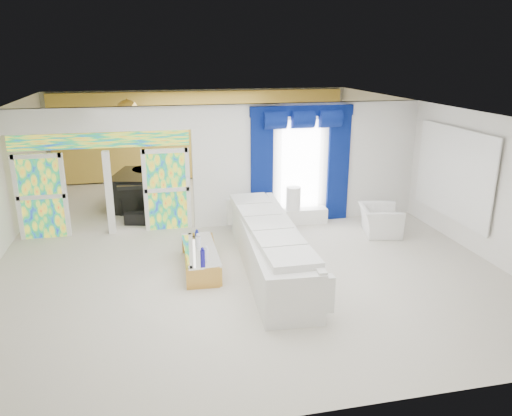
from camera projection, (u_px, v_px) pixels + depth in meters
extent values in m
plane|color=#B7AF9E|center=(233.00, 238.00, 11.53)|extent=(12.00, 12.00, 0.00)
cube|color=white|center=(309.00, 163.00, 12.45)|extent=(5.70, 0.18, 3.00)
cube|color=white|center=(99.00, 120.00, 11.06)|extent=(4.30, 0.18, 0.55)
cube|color=#994C3F|center=(42.00, 197.00, 11.29)|extent=(0.95, 0.04, 2.00)
cube|color=#994C3F|center=(167.00, 190.00, 11.87)|extent=(0.95, 0.04, 2.00)
cube|color=#994C3F|center=(101.00, 140.00, 11.20)|extent=(4.00, 0.05, 0.35)
cube|color=white|center=(300.00, 166.00, 12.32)|extent=(1.00, 0.02, 2.30)
cube|color=#031148|center=(262.00, 170.00, 12.10)|extent=(0.55, 0.10, 2.80)
cube|color=#031148|center=(338.00, 166.00, 12.51)|extent=(0.55, 0.10, 2.80)
cube|color=#031148|center=(302.00, 111.00, 11.88)|extent=(2.60, 0.12, 0.25)
cube|color=white|center=(454.00, 173.00, 11.14)|extent=(0.04, 2.70, 1.90)
cube|color=gold|center=(202.00, 135.00, 16.57)|extent=(9.70, 0.12, 2.90)
cube|color=silver|center=(269.00, 248.00, 9.80)|extent=(1.24, 4.65, 0.88)
cube|color=#BA893A|center=(201.00, 259.00, 9.87)|extent=(0.72, 1.89, 0.41)
cube|color=white|center=(304.00, 216.00, 12.53)|extent=(1.15, 0.41, 0.38)
cylinder|color=silver|center=(293.00, 198.00, 12.33)|extent=(0.36, 0.36, 0.58)
imported|color=silver|center=(380.00, 220.00, 11.73)|extent=(1.12, 1.22, 0.67)
cube|color=black|center=(142.00, 190.00, 13.86)|extent=(1.83, 2.15, 0.94)
cube|color=black|center=(143.00, 218.00, 12.47)|extent=(0.92, 0.54, 0.29)
cube|color=tan|center=(52.00, 201.00, 13.03)|extent=(0.66, 0.62, 0.81)
sphere|color=gold|center=(127.00, 110.00, 13.43)|extent=(0.60, 0.60, 0.60)
cylinder|color=white|center=(198.00, 240.00, 10.12)|extent=(0.11, 0.11, 0.14)
cylinder|color=white|center=(206.00, 253.00, 9.47)|extent=(0.10, 0.10, 0.14)
cylinder|color=navy|center=(203.00, 256.00, 9.23)|extent=(0.09, 0.09, 0.22)
cylinder|color=#152196|center=(197.00, 236.00, 10.30)|extent=(0.08, 0.08, 0.17)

